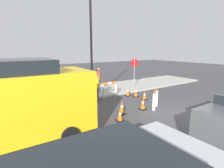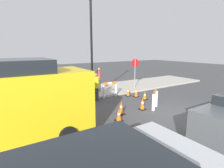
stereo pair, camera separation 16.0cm
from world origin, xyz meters
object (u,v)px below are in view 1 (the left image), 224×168
at_px(streetlamp_post, 91,32).
at_px(stop_sign, 134,69).
at_px(work_van, 5,101).
at_px(person_pedestrian, 98,79).
at_px(person_worker, 96,86).

bearing_deg(streetlamp_post, stop_sign, 2.11).
distance_m(streetlamp_post, stop_sign, 4.29).
relative_size(stop_sign, work_van, 0.42).
height_order(person_pedestrian, work_van, work_van).
bearing_deg(work_van, stop_sign, 24.51).
xyz_separation_m(streetlamp_post, person_pedestrian, (0.83, 0.68, -2.96)).
bearing_deg(stop_sign, streetlamp_post, 14.54).
height_order(person_worker, work_van, work_van).
bearing_deg(person_pedestrian, streetlamp_post, 33.03).
relative_size(person_pedestrian, work_van, 0.31).
distance_m(person_worker, work_van, 5.40).
bearing_deg(person_worker, work_van, -95.67).
xyz_separation_m(streetlamp_post, work_van, (-4.79, -3.68, -2.51)).
bearing_deg(streetlamp_post, work_van, -142.49).
distance_m(stop_sign, person_pedestrian, 2.84).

